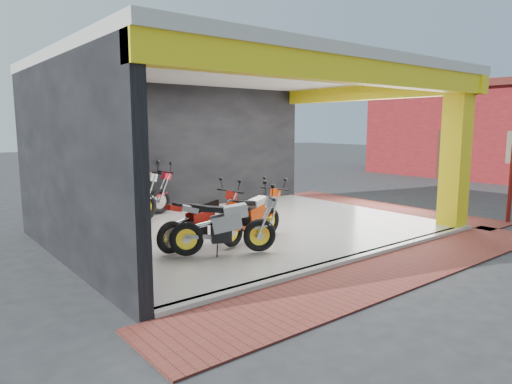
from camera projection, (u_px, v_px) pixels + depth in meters
ground at (316, 249)px, 8.98m from camera, size 80.00×80.00×0.00m
showroom_floor at (253, 228)px, 10.52m from camera, size 8.00×6.00×0.10m
showroom_ceiling at (253, 71)px, 10.01m from camera, size 8.40×6.40×0.20m
back_wall at (185, 149)px, 12.68m from camera, size 8.20×0.20×3.50m
left_wall at (64, 164)px, 7.75m from camera, size 0.20×6.20×3.50m
corner_column at (456, 154)px, 10.46m from camera, size 0.50×0.50×3.50m
header_beam_front at (362, 72)px, 7.73m from camera, size 8.40×0.30×0.40m
header_beam_right at (368, 93)px, 12.52m from camera, size 0.30×6.40×0.40m
floor_kerb at (357, 258)px, 8.18m from camera, size 8.00×0.20×0.10m
paver_front at (394, 270)px, 7.59m from camera, size 9.00×1.40×0.03m
paver_right at (381, 207)px, 13.48m from camera, size 1.40×7.00×0.03m
signpost at (512, 169)px, 11.15m from camera, size 0.10×0.35×2.47m
moto_hero at (270, 208)px, 9.57m from camera, size 2.05×1.18×1.18m
moto_row_a at (260, 219)px, 8.24m from camera, size 2.16×1.56×1.24m
moto_row_b at (224, 212)px, 9.04m from camera, size 2.06×0.99×1.21m
moto_row_c at (144, 193)px, 10.81m from camera, size 2.49×1.44×1.43m
moto_row_d at (159, 189)px, 11.85m from camera, size 2.23×0.99×1.32m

